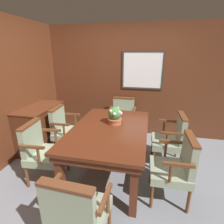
{
  "coord_description": "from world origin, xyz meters",
  "views": [
    {
      "loc": [
        0.52,
        -2.14,
        1.85
      ],
      "look_at": [
        -0.04,
        0.38,
        0.97
      ],
      "focal_mm": 28.0,
      "sensor_mm": 36.0,
      "label": 1
    }
  ],
  "objects_px": {
    "chair_right_near": "(176,166)",
    "chair_right_far": "(172,138)",
    "sideboard_cabinet": "(42,128)",
    "potted_plant": "(115,116)",
    "dining_table": "(110,133)",
    "chair_head_near": "(76,212)",
    "chair_head_far": "(123,117)",
    "chair_left_far": "(65,128)",
    "chair_left_near": "(41,149)"
  },
  "relations": [
    {
      "from": "chair_right_near",
      "to": "chair_right_far",
      "type": "xyz_separation_m",
      "value": [
        0.02,
        0.79,
        0.0
      ]
    },
    {
      "from": "chair_right_far",
      "to": "sideboard_cabinet",
      "type": "relative_size",
      "value": 0.9
    },
    {
      "from": "chair_right_near",
      "to": "potted_plant",
      "type": "height_order",
      "value": "potted_plant"
    },
    {
      "from": "dining_table",
      "to": "chair_right_far",
      "type": "height_order",
      "value": "chair_right_far"
    },
    {
      "from": "chair_head_near",
      "to": "chair_head_far",
      "type": "xyz_separation_m",
      "value": [
        0.02,
        2.52,
        0.0
      ]
    },
    {
      "from": "chair_left_far",
      "to": "chair_head_near",
      "type": "xyz_separation_m",
      "value": [
        0.95,
        -1.66,
        0.0
      ]
    },
    {
      "from": "dining_table",
      "to": "chair_head_far",
      "type": "relative_size",
      "value": 1.92
    },
    {
      "from": "chair_left_far",
      "to": "chair_right_far",
      "type": "bearing_deg",
      "value": -91.17
    },
    {
      "from": "chair_head_far",
      "to": "chair_left_far",
      "type": "bearing_deg",
      "value": -138.99
    },
    {
      "from": "chair_right_far",
      "to": "sideboard_cabinet",
      "type": "distance_m",
      "value": 2.47
    },
    {
      "from": "chair_head_near",
      "to": "chair_left_far",
      "type": "bearing_deg",
      "value": -57.59
    },
    {
      "from": "chair_left_far",
      "to": "chair_left_near",
      "type": "distance_m",
      "value": 0.77
    },
    {
      "from": "dining_table",
      "to": "chair_right_near",
      "type": "bearing_deg",
      "value": -21.71
    },
    {
      "from": "chair_right_near",
      "to": "chair_head_near",
      "type": "height_order",
      "value": "same"
    },
    {
      "from": "chair_head_far",
      "to": "chair_right_far",
      "type": "bearing_deg",
      "value": -41.01
    },
    {
      "from": "chair_head_near",
      "to": "chair_head_far",
      "type": "height_order",
      "value": "same"
    },
    {
      "from": "chair_head_near",
      "to": "potted_plant",
      "type": "xyz_separation_m",
      "value": [
        0.05,
        1.46,
        0.4
      ]
    },
    {
      "from": "chair_head_far",
      "to": "chair_right_near",
      "type": "bearing_deg",
      "value": -60.26
    },
    {
      "from": "dining_table",
      "to": "chair_right_near",
      "type": "distance_m",
      "value": 1.04
    },
    {
      "from": "chair_head_near",
      "to": "potted_plant",
      "type": "bearing_deg",
      "value": -89.4
    },
    {
      "from": "chair_left_far",
      "to": "chair_right_far",
      "type": "relative_size",
      "value": 1.0
    },
    {
      "from": "potted_plant",
      "to": "sideboard_cabinet",
      "type": "bearing_deg",
      "value": 170.31
    },
    {
      "from": "chair_left_far",
      "to": "sideboard_cabinet",
      "type": "bearing_deg",
      "value": 81.43
    },
    {
      "from": "chair_left_far",
      "to": "chair_left_near",
      "type": "xyz_separation_m",
      "value": [
        0.01,
        -0.77,
        0.0
      ]
    },
    {
      "from": "chair_right_far",
      "to": "potted_plant",
      "type": "distance_m",
      "value": 1.04
    },
    {
      "from": "chair_head_far",
      "to": "sideboard_cabinet",
      "type": "bearing_deg",
      "value": -152.67
    },
    {
      "from": "chair_left_near",
      "to": "dining_table",
      "type": "bearing_deg",
      "value": -72.45
    },
    {
      "from": "dining_table",
      "to": "chair_head_far",
      "type": "height_order",
      "value": "chair_head_far"
    },
    {
      "from": "dining_table",
      "to": "chair_left_far",
      "type": "bearing_deg",
      "value": 158.46
    },
    {
      "from": "chair_left_far",
      "to": "chair_right_near",
      "type": "xyz_separation_m",
      "value": [
        1.91,
        -0.76,
        0.0
      ]
    },
    {
      "from": "chair_head_far",
      "to": "potted_plant",
      "type": "xyz_separation_m",
      "value": [
        0.04,
        -1.06,
        0.4
      ]
    },
    {
      "from": "dining_table",
      "to": "potted_plant",
      "type": "distance_m",
      "value": 0.29
    },
    {
      "from": "dining_table",
      "to": "chair_right_far",
      "type": "bearing_deg",
      "value": 23.14
    },
    {
      "from": "chair_head_near",
      "to": "chair_right_far",
      "type": "bearing_deg",
      "value": -117.4
    },
    {
      "from": "chair_right_far",
      "to": "chair_head_near",
      "type": "bearing_deg",
      "value": -31.34
    },
    {
      "from": "sideboard_cabinet",
      "to": "chair_head_far",
      "type": "bearing_deg",
      "value": 27.96
    },
    {
      "from": "chair_left_far",
      "to": "chair_right_near",
      "type": "distance_m",
      "value": 2.05
    },
    {
      "from": "chair_left_far",
      "to": "potted_plant",
      "type": "distance_m",
      "value": 1.1
    },
    {
      "from": "chair_left_far",
      "to": "chair_right_near",
      "type": "relative_size",
      "value": 1.0
    },
    {
      "from": "sideboard_cabinet",
      "to": "chair_head_near",
      "type": "bearing_deg",
      "value": -49.22
    },
    {
      "from": "chair_left_near",
      "to": "chair_head_near",
      "type": "bearing_deg",
      "value": -138.44
    },
    {
      "from": "chair_left_far",
      "to": "potted_plant",
      "type": "height_order",
      "value": "potted_plant"
    },
    {
      "from": "sideboard_cabinet",
      "to": "potted_plant",
      "type": "bearing_deg",
      "value": -9.69
    },
    {
      "from": "potted_plant",
      "to": "dining_table",
      "type": "bearing_deg",
      "value": -102.65
    },
    {
      "from": "chair_right_near",
      "to": "sideboard_cabinet",
      "type": "bearing_deg",
      "value": -110.33
    },
    {
      "from": "chair_head_far",
      "to": "chair_left_near",
      "type": "bearing_deg",
      "value": -120.95
    },
    {
      "from": "chair_head_far",
      "to": "sideboard_cabinet",
      "type": "distance_m",
      "value": 1.7
    },
    {
      "from": "chair_head_near",
      "to": "chair_left_near",
      "type": "relative_size",
      "value": 1.0
    },
    {
      "from": "potted_plant",
      "to": "chair_left_far",
      "type": "bearing_deg",
      "value": 168.55
    },
    {
      "from": "chair_head_far",
      "to": "potted_plant",
      "type": "bearing_deg",
      "value": -88.64
    }
  ]
}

